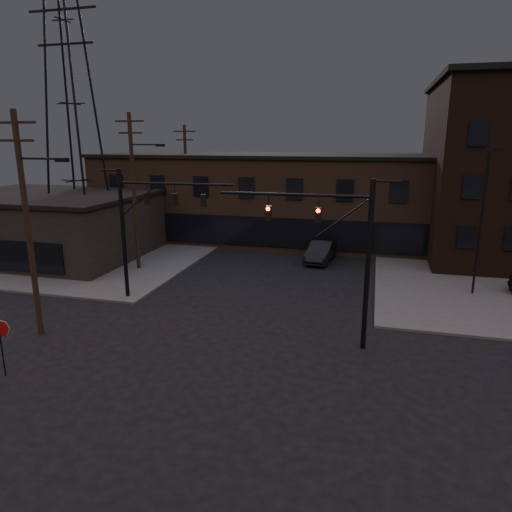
{
  "coord_description": "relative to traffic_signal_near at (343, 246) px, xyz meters",
  "views": [
    {
      "loc": [
        6.62,
        -16.13,
        9.65
      ],
      "look_at": [
        0.55,
        7.09,
        3.5
      ],
      "focal_mm": 32.0,
      "sensor_mm": 36.0,
      "label": 1
    }
  ],
  "objects": [
    {
      "name": "utility_pole_far",
      "position": [
        -16.86,
        21.5,
        0.85
      ],
      "size": [
        2.2,
        0.28,
        11.0
      ],
      "color": "black",
      "rests_on": "ground"
    },
    {
      "name": "traffic_signal_far",
      "position": [
        -12.07,
        3.5,
        0.08
      ],
      "size": [
        7.12,
        0.24,
        8.0
      ],
      "color": "black",
      "rests_on": "ground"
    },
    {
      "name": "stop_sign",
      "position": [
        -13.36,
        -6.49,
        -3.09
      ],
      "size": [
        0.72,
        0.33,
        2.48
      ],
      "color": "black",
      "rests_on": "ground"
    },
    {
      "name": "car_crossing",
      "position": [
        -2.7,
        15.5,
        -4.1
      ],
      "size": [
        2.3,
        5.19,
        1.66
      ],
      "primitive_type": "imported",
      "rotation": [
        0.0,
        0.0,
        -0.11
      ],
      "color": "black",
      "rests_on": "ground"
    },
    {
      "name": "utility_pole_near",
      "position": [
        -14.79,
        -2.5,
        0.94
      ],
      "size": [
        3.7,
        0.28,
        11.0
      ],
      "color": "black",
      "rests_on": "ground"
    },
    {
      "name": "transmission_tower",
      "position": [
        -23.36,
        13.5,
        7.57
      ],
      "size": [
        7.0,
        7.0,
        25.0
      ],
      "primitive_type": null,
      "color": "black",
      "rests_on": "ground"
    },
    {
      "name": "sidewalk_nw",
      "position": [
        -27.36,
        17.5,
        -4.86
      ],
      "size": [
        30.0,
        30.0,
        0.15
      ],
      "primitive_type": "cube",
      "color": "#474744",
      "rests_on": "ground"
    },
    {
      "name": "building_left",
      "position": [
        -25.36,
        11.5,
        -2.43
      ],
      "size": [
        16.0,
        12.0,
        5.0
      ],
      "primitive_type": "cube",
      "color": "black",
      "rests_on": "ground"
    },
    {
      "name": "building_row",
      "position": [
        -5.36,
        23.5,
        -0.93
      ],
      "size": [
        40.0,
        12.0,
        8.0
      ],
      "primitive_type": "cube",
      "color": "#4B3628",
      "rests_on": "ground"
    },
    {
      "name": "lot_light_a",
      "position": [
        7.64,
        9.5,
        0.58
      ],
      "size": [
        1.5,
        0.28,
        9.14
      ],
      "color": "black",
      "rests_on": "ground"
    },
    {
      "name": "ground",
      "position": [
        -5.36,
        -4.5,
        -4.93
      ],
      "size": [
        140.0,
        140.0,
        0.0
      ],
      "primitive_type": "plane",
      "color": "black",
      "rests_on": "ground"
    },
    {
      "name": "traffic_signal_near",
      "position": [
        0.0,
        0.0,
        0.0
      ],
      "size": [
        7.12,
        0.24,
        8.0
      ],
      "color": "black",
      "rests_on": "ground"
    },
    {
      "name": "utility_pole_mid",
      "position": [
        -15.79,
        9.5,
        1.19
      ],
      "size": [
        3.7,
        0.28,
        11.5
      ],
      "color": "black",
      "rests_on": "ground"
    }
  ]
}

